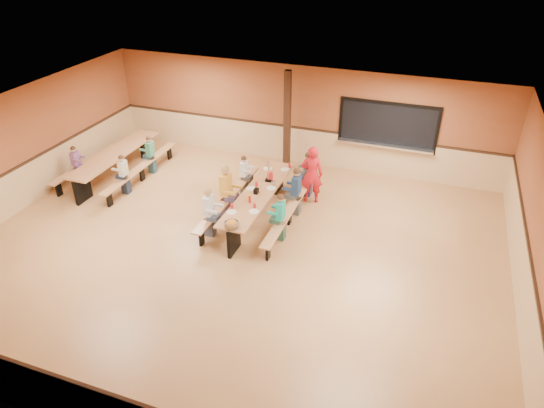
% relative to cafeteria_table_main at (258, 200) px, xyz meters
% --- Properties ---
extents(ground, '(12.00, 12.00, 0.00)m').
position_rel_cafeteria_table_main_xyz_m(ground, '(-0.02, -1.49, -0.53)').
color(ground, '#9C673B').
rests_on(ground, ground).
extents(room_envelope, '(12.04, 10.04, 3.02)m').
position_rel_cafeteria_table_main_xyz_m(room_envelope, '(-0.02, -1.49, 0.16)').
color(room_envelope, brown).
rests_on(room_envelope, ground).
extents(kitchen_pass_through, '(2.78, 0.28, 1.38)m').
position_rel_cafeteria_table_main_xyz_m(kitchen_pass_through, '(2.58, 3.47, 0.96)').
color(kitchen_pass_through, black).
rests_on(kitchen_pass_through, ground).
extents(structural_post, '(0.18, 0.18, 3.00)m').
position_rel_cafeteria_table_main_xyz_m(structural_post, '(-0.22, 2.91, 0.97)').
color(structural_post, black).
rests_on(structural_post, ground).
extents(cafeteria_table_main, '(1.91, 3.70, 0.74)m').
position_rel_cafeteria_table_main_xyz_m(cafeteria_table_main, '(0.00, 0.00, 0.00)').
color(cafeteria_table_main, '#A66C42').
rests_on(cafeteria_table_main, ground).
extents(cafeteria_table_second, '(1.91, 3.70, 0.74)m').
position_rel_cafeteria_table_main_xyz_m(cafeteria_table_second, '(-4.74, 0.76, 0.00)').
color(cafeteria_table_second, '#A66C42').
rests_on(cafeteria_table_second, ground).
extents(seated_child_white_left, '(0.39, 0.32, 1.25)m').
position_rel_cafeteria_table_main_xyz_m(seated_child_white_left, '(-0.83, -1.10, 0.10)').
color(seated_child_white_left, white).
rests_on(seated_child_white_left, ground).
extents(seated_adult_yellow, '(0.45, 0.36, 1.37)m').
position_rel_cafeteria_table_main_xyz_m(seated_adult_yellow, '(-0.83, -0.12, 0.16)').
color(seated_adult_yellow, gold).
rests_on(seated_adult_yellow, ground).
extents(seated_child_grey_left, '(0.32, 0.26, 1.11)m').
position_rel_cafeteria_table_main_xyz_m(seated_child_grey_left, '(-0.83, 1.06, 0.03)').
color(seated_child_grey_left, white).
rests_on(seated_child_grey_left, ground).
extents(seated_child_teal_right, '(0.36, 0.29, 1.19)m').
position_rel_cafeteria_table_main_xyz_m(seated_child_teal_right, '(0.83, -0.70, 0.07)').
color(seated_child_teal_right, teal).
rests_on(seated_child_teal_right, ground).
extents(seated_child_navy_right, '(0.40, 0.32, 1.27)m').
position_rel_cafeteria_table_main_xyz_m(seated_child_navy_right, '(0.83, 0.52, 0.11)').
color(seated_child_navy_right, navy).
rests_on(seated_child_navy_right, ground).
extents(seated_child_char_right, '(0.39, 0.32, 1.26)m').
position_rel_cafeteria_table_main_xyz_m(seated_child_char_right, '(0.83, 1.55, 0.10)').
color(seated_child_char_right, '#52575D').
rests_on(seated_child_char_right, ground).
extents(seated_child_purple_sec, '(0.32, 0.26, 1.10)m').
position_rel_cafeteria_table_main_xyz_m(seated_child_purple_sec, '(-5.57, 0.06, 0.03)').
color(seated_child_purple_sec, '#7D4C78').
rests_on(seated_child_purple_sec, ground).
extents(seated_child_green_sec, '(0.33, 0.27, 1.14)m').
position_rel_cafeteria_table_main_xyz_m(seated_child_green_sec, '(-3.92, 1.31, 0.04)').
color(seated_child_green_sec, '#3B8062').
rests_on(seated_child_green_sec, ground).
extents(seated_child_tan_sec, '(0.33, 0.27, 1.13)m').
position_rel_cafeteria_table_main_xyz_m(seated_child_tan_sec, '(-3.92, -0.04, 0.04)').
color(seated_child_tan_sec, beige).
rests_on(seated_child_tan_sec, ground).
extents(standing_woman, '(0.65, 0.49, 1.60)m').
position_rel_cafeteria_table_main_xyz_m(standing_woman, '(1.01, 1.27, 0.27)').
color(standing_woman, red).
rests_on(standing_woman, ground).
extents(punch_pitcher, '(0.16, 0.16, 0.22)m').
position_rel_cafeteria_table_main_xyz_m(punch_pitcher, '(0.06, 0.69, 0.32)').
color(punch_pitcher, red).
rests_on(punch_pitcher, cafeteria_table_main).
extents(chip_bowl, '(0.32, 0.32, 0.15)m').
position_rel_cafeteria_table_main_xyz_m(chip_bowl, '(0.01, -1.65, 0.29)').
color(chip_bowl, orange).
rests_on(chip_bowl, cafeteria_table_main).
extents(napkin_dispenser, '(0.10, 0.14, 0.13)m').
position_rel_cafeteria_table_main_xyz_m(napkin_dispenser, '(-0.03, -0.06, 0.28)').
color(napkin_dispenser, black).
rests_on(napkin_dispenser, cafeteria_table_main).
extents(condiment_mustard, '(0.06, 0.06, 0.17)m').
position_rel_cafeteria_table_main_xyz_m(condiment_mustard, '(-0.07, -0.46, 0.30)').
color(condiment_mustard, yellow).
rests_on(condiment_mustard, cafeteria_table_main).
extents(condiment_ketchup, '(0.06, 0.06, 0.17)m').
position_rel_cafeteria_table_main_xyz_m(condiment_ketchup, '(-0.01, -0.53, 0.30)').
color(condiment_ketchup, '#B2140F').
rests_on(condiment_ketchup, cafeteria_table_main).
extents(table_paddle, '(0.16, 0.16, 0.56)m').
position_rel_cafeteria_table_main_xyz_m(table_paddle, '(0.04, 0.65, 0.35)').
color(table_paddle, black).
rests_on(table_paddle, cafeteria_table_main).
extents(place_settings, '(0.65, 3.30, 0.11)m').
position_rel_cafeteria_table_main_xyz_m(place_settings, '(0.00, 0.00, 0.27)').
color(place_settings, beige).
rests_on(place_settings, cafeteria_table_main).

